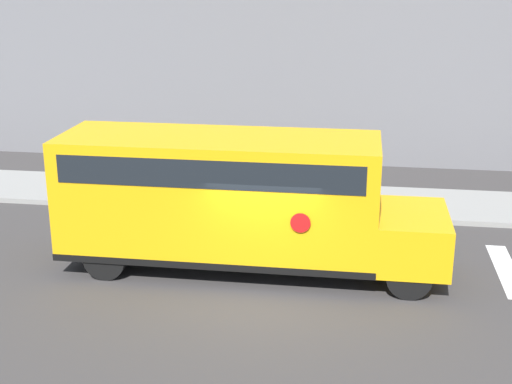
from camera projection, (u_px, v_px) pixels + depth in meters
The scene contains 4 objects.
ground_plane at pixel (263, 291), 16.02m from camera, with size 60.00×60.00×0.00m, color #3A3838.
sidewalk_strip at pixel (292, 199), 22.13m from camera, with size 44.00×3.00×0.15m.
building_backdrop at pixel (312, 15), 26.68m from camera, with size 32.00×4.00×10.45m.
school_bus at pixel (232, 195), 16.76m from camera, with size 9.03×2.57×3.24m.
Camera 1 is at (2.00, -14.45, 7.01)m, focal length 50.00 mm.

